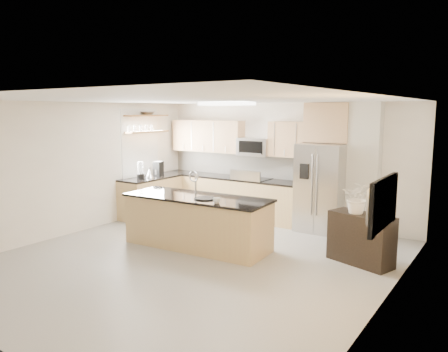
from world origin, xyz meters
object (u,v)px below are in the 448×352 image
Objects in this scene: microwave at (255,147)px; range at (252,199)px; coffee_maker at (158,169)px; credenza at (361,239)px; cup at (217,201)px; blender at (140,171)px; island at (197,222)px; platter at (205,198)px; kettle at (150,173)px; bowl at (147,113)px; flower_vase at (358,190)px; television at (374,202)px; refrigerator at (322,188)px.

range is at bearing -90.00° from microwave.
credenza is at bearing -8.59° from coffee_maker.
blender reaches higher than cup.
platter is at bearing -26.20° from island.
microwave is 2.46m from kettle.
bowl is (-0.23, 0.21, 1.36)m from kettle.
coffee_maker is (-2.32, 1.52, 0.61)m from island.
blender is 1.39m from bowl.
coffee_maker is (-5.02, 0.76, 0.67)m from credenza.
range is 2.86× the size of bowl.
island is 3.53× the size of flower_vase.
refrigerator is at bearing 31.04° from television.
microwave reaches higher than credenza.
island is 11.40× the size of kettle.
refrigerator reaches higher than cup.
kettle is at bearing -43.58° from bowl.
cup is 0.31× the size of bowl.
island reaches higher than cup.
range is at bearing 33.56° from blender.
cup is at bearing 78.79° from television.
bowl is at bearing -135.72° from coffee_maker.
flower_vase is at bearing 27.81° from cup.
bowl is (-0.18, 0.45, 1.30)m from blender.
island is 2.84m from coffee_maker.
cup is 3.80m from bowl.
credenza is 5.04m from blender.
microwave is 0.71× the size of television.
island is 2.59m from kettle.
kettle is (-2.50, 1.26, 0.09)m from platter.
microwave is 2.60m from bowl.
microwave is 2.66m from platter.
island is at bearing -84.47° from range.
television is (0.66, -1.58, 0.15)m from flower_vase.
blender is 0.25m from kettle.
flower_vase is (5.10, -0.62, -1.19)m from bowl.
television is (0.59, -1.59, 0.94)m from credenza.
television is (2.65, -0.53, 0.38)m from cup.
bowl reaches higher than refrigerator.
platter is at bearing 76.66° from television.
platter is at bearing -26.76° from kettle.
refrigerator reaches higher than blender.
kettle is 0.72× the size of coffee_maker.
television reaches higher than coffee_maker.
range is 2.56m from blender.
coffee_maker is at bearing 91.90° from blender.
cup is at bearing -152.19° from flower_vase.
blender is 0.96× the size of bowl.
cup is at bearing -134.84° from credenza.
flower_vase is (-0.07, -0.01, 0.79)m from credenza.
refrigerator is 2.64m from platter.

